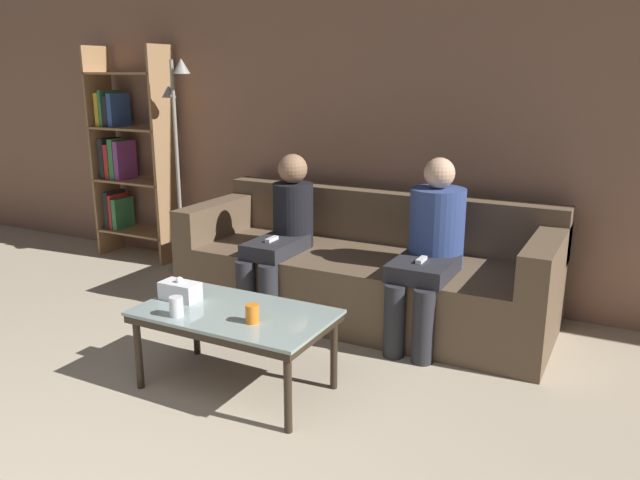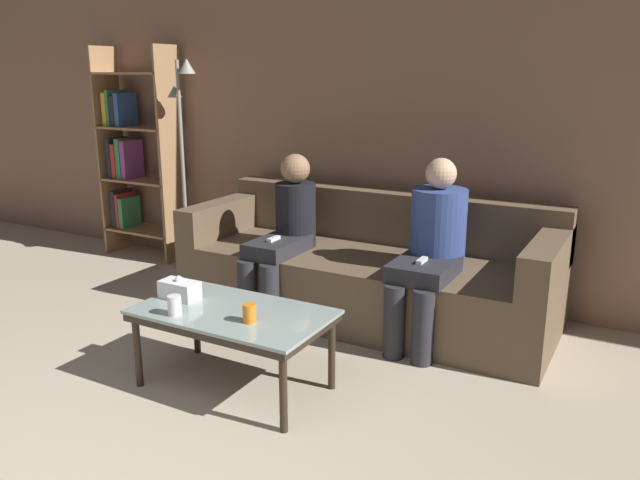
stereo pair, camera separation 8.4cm
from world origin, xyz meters
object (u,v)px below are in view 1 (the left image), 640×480
Objects in this scene: seated_person_mid_left at (431,244)px; bookshelf at (126,156)px; tissue_box at (180,291)px; seated_person_left_end at (283,231)px; cup_near_left at (176,307)px; couch at (366,272)px; cup_near_right at (253,314)px; coffee_table at (235,319)px; standing_lamp at (178,144)px.

bookshelf is at bearing 169.87° from seated_person_mid_left.
seated_person_left_end is at bearing 89.39° from tissue_box.
cup_near_left is 0.06× the size of bookshelf.
couch reaches higher than cup_near_right.
seated_person_mid_left reaches higher than couch.
seated_person_left_end is at bearing 108.02° from coffee_table.
tissue_box reaches higher than cup_near_right.
bookshelf is 2.12m from seated_person_left_end.
standing_lamp reaches higher than coffee_table.
coffee_table is (-0.17, -1.34, 0.10)m from couch.
bookshelf reaches higher than seated_person_left_end.
tissue_box is at bearing -90.61° from seated_person_left_end.
cup_near_left is at bearing -84.10° from seated_person_left_end.
coffee_table is 0.31m from cup_near_left.
couch is 1.97m from standing_lamp.
tissue_box is (-0.54, -1.34, 0.19)m from couch.
cup_near_left is 1.09× the size of cup_near_right.
seated_person_left_end is at bearing 95.90° from cup_near_left.
bookshelf is at bearing 163.82° from seated_person_left_end.
cup_near_right is 1.34m from seated_person_mid_left.
seated_person_mid_left is at bearing 55.14° from cup_near_left.
standing_lamp is at bearing -10.80° from bookshelf.
bookshelf is 1.64× the size of seated_person_mid_left.
coffee_table is at bearing -0.81° from tissue_box.
bookshelf is at bearing 172.46° from couch.
cup_near_right is (0.40, 0.11, -0.00)m from cup_near_left.
seated_person_left_end reaches higher than cup_near_left.
bookshelf is (-2.15, 1.88, 0.43)m from cup_near_left.
seated_person_mid_left is (0.93, 1.33, 0.13)m from cup_near_left.
bookshelf reaches higher than coffee_table.
seated_person_left_end is at bearing -154.99° from couch.
seated_person_mid_left is (0.70, 1.13, 0.22)m from coffee_table.
tissue_box is 0.12× the size of bookshelf.
cup_near_left is (-0.40, -1.54, 0.19)m from couch.
cup_near_right is (0.00, -1.43, 0.19)m from couch.
standing_lamp is at bearing 173.82° from couch.
couch is at bearing 82.66° from coffee_table.
seated_person_mid_left is at bearing 66.64° from cup_near_right.
cup_near_left is at bearing -54.42° from tissue_box.
seated_person_left_end is (1.27, -0.44, -0.49)m from standing_lamp.
standing_lamp is 1.53× the size of seated_person_mid_left.
seated_person_left_end is 1.06m from seated_person_mid_left.
standing_lamp is 2.41m from seated_person_mid_left.
couch is at bearing 158.15° from seated_person_mid_left.
seated_person_left_end reaches higher than couch.
tissue_box is at bearing 170.21° from cup_near_right.
tissue_box is 0.19× the size of seated_person_mid_left.
seated_person_left_end reaches higher than cup_near_right.
standing_lamp reaches higher than couch.
cup_near_left is 0.06× the size of standing_lamp.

